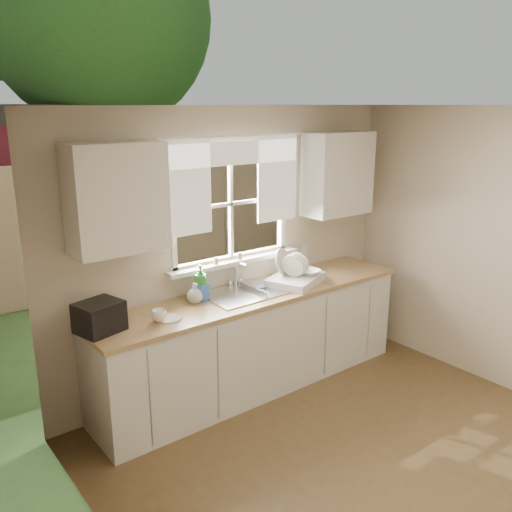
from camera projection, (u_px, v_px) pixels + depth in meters
ground at (403, 481)px, 3.73m from camera, size 4.00×4.00×0.00m
room_walls at (426, 317)px, 3.35m from camera, size 3.62×4.02×2.50m
ceiling at (435, 106)px, 3.05m from camera, size 3.60×4.00×0.02m
window at (232, 222)px, 4.85m from camera, size 1.38×0.16×1.06m
curtains at (235, 173)px, 4.69m from camera, size 1.50×0.03×0.81m
base_cabinets at (254, 342)px, 4.89m from camera, size 3.00×0.62×0.87m
countertop at (254, 295)px, 4.77m from camera, size 3.04×0.65×0.04m
upper_cabinet_left at (117, 198)px, 3.94m from camera, size 0.70×0.33×0.80m
upper_cabinet_right at (338, 174)px, 5.30m from camera, size 0.70×0.33×0.80m
wall_outlet at (304, 251)px, 5.47m from camera, size 0.08×0.01×0.12m
sill_jars at (228, 258)px, 4.83m from camera, size 0.30×0.04×0.06m
backyard at (46, 48)px, 9.53m from camera, size 20.00×10.00×6.13m
sink at (252, 299)px, 4.81m from camera, size 0.88×0.52×0.40m
dish_rack at (295, 277)px, 5.00m from camera, size 0.63×0.56×0.32m
bowl at (310, 272)px, 5.03m from camera, size 0.20×0.20×0.05m
soap_bottle_a at (201, 282)px, 4.55m from camera, size 0.13×0.13×0.31m
soap_bottle_b at (202, 288)px, 4.55m from camera, size 0.12×0.12×0.21m
soap_bottle_c at (195, 293)px, 4.50m from camera, size 0.17×0.17×0.17m
saucer at (169, 319)px, 4.17m from camera, size 0.19×0.19×0.01m
cup at (159, 316)px, 4.12m from camera, size 0.14×0.14×0.09m
black_appliance at (99, 317)px, 3.92m from camera, size 0.36×0.33×0.22m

